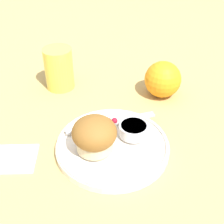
{
  "coord_description": "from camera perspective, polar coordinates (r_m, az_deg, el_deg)",
  "views": [
    {
      "loc": [
        -0.03,
        -0.47,
        0.43
      ],
      "look_at": [
        -0.02,
        0.03,
        0.06
      ],
      "focal_mm": 50.0,
      "sensor_mm": 36.0,
      "label": 1
    }
  ],
  "objects": [
    {
      "name": "muffin",
      "position": [
        0.57,
        -3.22,
        -4.22
      ],
      "size": [
        0.08,
        0.08,
        0.07
      ],
      "color": "beige",
      "rests_on": "plate"
    },
    {
      "name": "juice_glass",
      "position": [
        0.79,
        -9.68,
        7.86
      ],
      "size": [
        0.07,
        0.07,
        0.1
      ],
      "color": "#EAD14C",
      "rests_on": "ground_plane"
    },
    {
      "name": "cream_ramekin",
      "position": [
        0.62,
        3.97,
        -3.24
      ],
      "size": [
        0.06,
        0.06,
        0.02
      ],
      "color": "silver",
      "rests_on": "plate"
    },
    {
      "name": "butter_knife",
      "position": [
        0.65,
        -0.16,
        -1.95
      ],
      "size": [
        0.19,
        0.07,
        0.0
      ],
      "rotation": [
        0.0,
        0.0,
        0.28
      ],
      "color": "#B7B7BC",
      "rests_on": "plate"
    },
    {
      "name": "folded_napkin",
      "position": [
        0.63,
        -19.76,
        -7.96
      ],
      "size": [
        0.14,
        0.07,
        0.01
      ],
      "color": "white",
      "rests_on": "ground_plane"
    },
    {
      "name": "orange_fruit",
      "position": [
        0.76,
        9.27,
        5.91
      ],
      "size": [
        0.09,
        0.09,
        0.09
      ],
      "color": "orange",
      "rests_on": "ground_plane"
    },
    {
      "name": "ground_plane",
      "position": [
        0.64,
        1.46,
        -5.44
      ],
      "size": [
        3.0,
        3.0,
        0.0
      ],
      "primitive_type": "plane",
      "color": "tan"
    },
    {
      "name": "berry_pair",
      "position": [
        0.65,
        -0.09,
        -1.62
      ],
      "size": [
        0.03,
        0.01,
        0.01
      ],
      "color": "maroon",
      "rests_on": "plate"
    },
    {
      "name": "plate",
      "position": [
        0.61,
        0.1,
        -6.17
      ],
      "size": [
        0.22,
        0.22,
        0.02
      ],
      "color": "silver",
      "rests_on": "ground_plane"
    }
  ]
}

